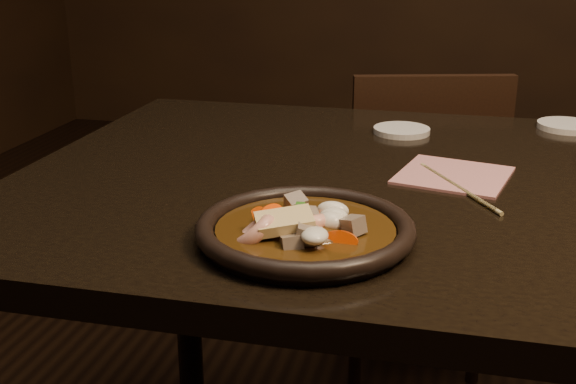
# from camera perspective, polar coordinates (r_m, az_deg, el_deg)

# --- Properties ---
(table) EXTENTS (1.60, 0.90, 0.75)m
(table) POSITION_cam_1_polar(r_m,az_deg,el_deg) (1.15, 19.03, -3.33)
(table) COLOR black
(table) RESTS_ON floor
(chair) EXTENTS (0.47, 0.47, 0.81)m
(chair) POSITION_cam_1_polar(r_m,az_deg,el_deg) (1.86, 10.07, -1.59)
(chair) COLOR black
(chair) RESTS_ON floor
(plate) EXTENTS (0.27, 0.27, 0.03)m
(plate) POSITION_cam_1_polar(r_m,az_deg,el_deg) (0.87, 1.38, -3.06)
(plate) COLOR black
(plate) RESTS_ON table
(stirfry) EXTENTS (0.17, 0.14, 0.05)m
(stirfry) POSITION_cam_1_polar(r_m,az_deg,el_deg) (0.87, 1.24, -2.83)
(stirfry) COLOR #341F09
(stirfry) RESTS_ON plate
(saucer_left) EXTENTS (0.11, 0.11, 0.01)m
(saucer_left) POSITION_cam_1_polar(r_m,az_deg,el_deg) (1.38, 8.97, 4.83)
(saucer_left) COLOR silver
(saucer_left) RESTS_ON table
(saucer_right) EXTENTS (0.11, 0.11, 0.01)m
(saucer_right) POSITION_cam_1_polar(r_m,az_deg,el_deg) (1.49, 21.21, 4.90)
(saucer_right) COLOR silver
(saucer_right) RESTS_ON table
(chopsticks) EXTENTS (0.12, 0.20, 0.01)m
(chopsticks) POSITION_cam_1_polar(r_m,az_deg,el_deg) (1.08, 13.28, 0.38)
(chopsticks) COLOR tan
(chopsticks) RESTS_ON table
(napkin) EXTENTS (0.19, 0.19, 0.00)m
(napkin) POSITION_cam_1_polar(r_m,az_deg,el_deg) (1.14, 12.94, 1.29)
(napkin) COLOR #B77171
(napkin) RESTS_ON table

